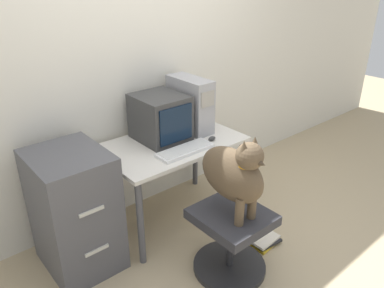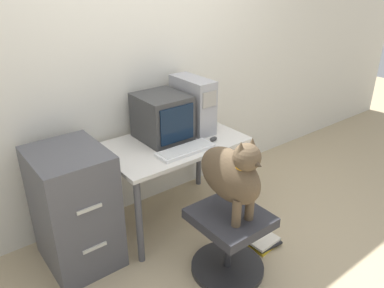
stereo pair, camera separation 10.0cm
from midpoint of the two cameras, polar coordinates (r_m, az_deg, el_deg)
name	(u,v)px [view 1 (the left image)]	position (r m, az deg, el deg)	size (l,w,h in m)	color
ground_plane	(199,236)	(3.15, 0.19, -13.83)	(12.00, 12.00, 0.00)	tan
wall_back	(139,61)	(3.14, -9.07, 12.37)	(8.00, 0.05, 2.60)	silver
desk	(172,153)	(3.04, -4.08, -1.35)	(1.13, 0.70, 0.72)	silver
crt_monitor	(160,117)	(3.00, -5.80, 4.04)	(0.37, 0.42, 0.37)	#383838
pc_tower	(190,104)	(3.15, -1.22, 6.06)	(0.18, 0.44, 0.45)	#99999E
keyboard	(185,150)	(2.83, -2.07, -0.94)	(0.46, 0.16, 0.03)	silver
computer_mouse	(212,139)	(3.01, 2.10, 0.83)	(0.07, 0.04, 0.04)	#333333
office_chair	(231,238)	(2.70, 4.85, -14.13)	(0.52, 0.52, 0.49)	#262628
dog	(234,173)	(2.41, 5.29, -4.42)	(0.21, 0.52, 0.59)	brown
filing_cabinet	(75,211)	(2.79, -18.41, -9.68)	(0.48, 0.59, 0.89)	#4C4C51
book_stack_floor	(263,239)	(3.11, 9.81, -14.14)	(0.26, 0.21, 0.06)	gold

